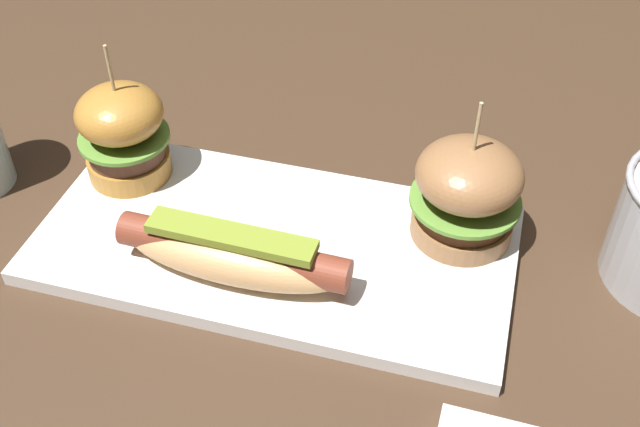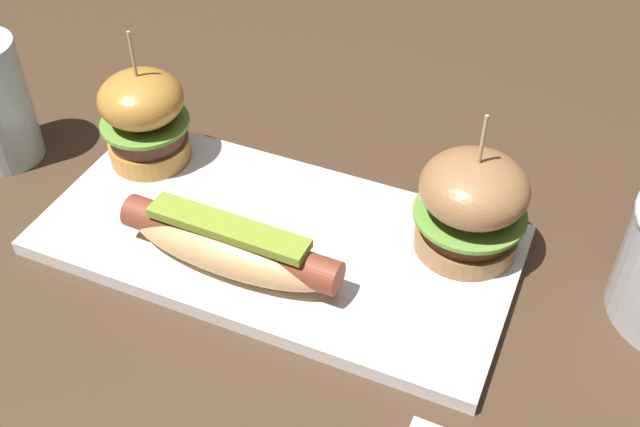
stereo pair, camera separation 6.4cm
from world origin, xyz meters
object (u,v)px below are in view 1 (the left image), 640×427
at_px(platter_main, 275,244).
at_px(slider_left, 123,132).
at_px(hot_dog, 233,254).
at_px(slider_right, 467,192).

height_order(platter_main, slider_left, slider_left).
height_order(hot_dog, slider_left, slider_left).
bearing_deg(slider_left, platter_main, -17.06).
relative_size(platter_main, slider_right, 3.05).
xyz_separation_m(platter_main, slider_left, (-0.16, 0.05, 0.05)).
bearing_deg(slider_right, slider_left, -179.42).
relative_size(platter_main, slider_left, 3.00).
xyz_separation_m(platter_main, hot_dog, (-0.02, -0.05, 0.03)).
relative_size(platter_main, hot_dog, 2.11).
relative_size(hot_dog, slider_right, 1.45).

